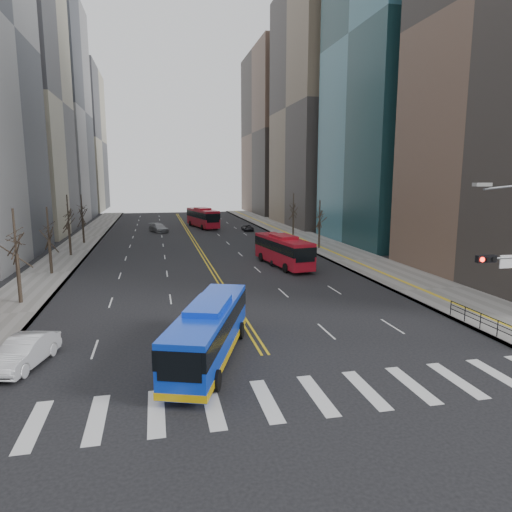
# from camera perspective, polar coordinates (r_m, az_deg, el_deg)

# --- Properties ---
(ground) EXTENTS (220.00, 220.00, 0.00)m
(ground) POSITION_cam_1_polar(r_m,az_deg,el_deg) (21.27, 4.54, -17.24)
(ground) COLOR black
(sidewalk_right) EXTENTS (7.00, 130.00, 0.15)m
(sidewalk_right) POSITION_cam_1_polar(r_m,az_deg,el_deg) (67.87, 7.60, 1.65)
(sidewalk_right) COLOR slate
(sidewalk_right) RESTS_ON ground
(sidewalk_left) EXTENTS (5.00, 130.00, 0.15)m
(sidewalk_left) POSITION_cam_1_polar(r_m,az_deg,el_deg) (64.72, -21.99, 0.61)
(sidewalk_left) COLOR slate
(sidewalk_left) RESTS_ON ground
(crosswalk) EXTENTS (26.70, 4.00, 0.01)m
(crosswalk) POSITION_cam_1_polar(r_m,az_deg,el_deg) (21.27, 4.54, -17.23)
(crosswalk) COLOR silver
(crosswalk) RESTS_ON ground
(centerline) EXTENTS (0.55, 100.00, 0.01)m
(centerline) POSITION_cam_1_polar(r_m,az_deg,el_deg) (73.93, -8.00, 2.26)
(centerline) COLOR gold
(centerline) RESTS_ON ground
(office_towers) EXTENTS (83.00, 134.00, 58.00)m
(office_towers) POSITION_cam_1_polar(r_m,az_deg,el_deg) (87.94, -9.05, 19.08)
(office_towers) COLOR gray
(office_towers) RESTS_ON ground
(pedestrian_railing) EXTENTS (0.06, 6.06, 1.02)m
(pedestrian_railing) POSITION_cam_1_polar(r_m,az_deg,el_deg) (32.50, 26.26, -7.00)
(pedestrian_railing) COLOR black
(pedestrian_railing) RESTS_ON sidewalk_right
(street_trees) EXTENTS (35.20, 47.20, 7.60)m
(street_trees) POSITION_cam_1_polar(r_m,az_deg,el_deg) (52.87, -14.13, 4.36)
(street_trees) COLOR #30271D
(street_trees) RESTS_ON ground
(blue_bus) EXTENTS (5.84, 10.99, 3.19)m
(blue_bus) POSITION_cam_1_polar(r_m,az_deg,el_deg) (24.59, -5.90, -9.20)
(blue_bus) COLOR #0D38D0
(blue_bus) RESTS_ON ground
(red_bus_near) EXTENTS (4.01, 11.07, 3.44)m
(red_bus_near) POSITION_cam_1_polar(r_m,az_deg,el_deg) (49.92, 3.40, 0.91)
(red_bus_near) COLOR #A91220
(red_bus_near) RESTS_ON ground
(red_bus_far) EXTENTS (5.29, 12.46, 3.83)m
(red_bus_far) POSITION_cam_1_polar(r_m,az_deg,el_deg) (88.79, -6.69, 4.92)
(red_bus_far) COLOR #A91220
(red_bus_far) RESTS_ON ground
(car_white) EXTENTS (2.87, 5.01, 1.56)m
(car_white) POSITION_cam_1_polar(r_m,az_deg,el_deg) (26.80, -26.98, -10.64)
(car_white) COLOR silver
(car_white) RESTS_ON ground
(car_dark_mid) EXTENTS (2.63, 3.89, 1.23)m
(car_dark_mid) POSITION_cam_1_polar(r_m,az_deg,el_deg) (51.18, 2.73, -0.34)
(car_dark_mid) COLOR black
(car_dark_mid) RESTS_ON ground
(car_silver) EXTENTS (3.83, 5.64, 1.52)m
(car_silver) POSITION_cam_1_polar(r_m,az_deg,el_deg) (82.84, -12.08, 3.47)
(car_silver) COLOR gray
(car_silver) RESTS_ON ground
(car_dark_far) EXTENTS (1.83, 3.86, 1.07)m
(car_dark_far) POSITION_cam_1_polar(r_m,az_deg,el_deg) (82.69, -1.05, 3.52)
(car_dark_far) COLOR black
(car_dark_far) RESTS_ON ground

